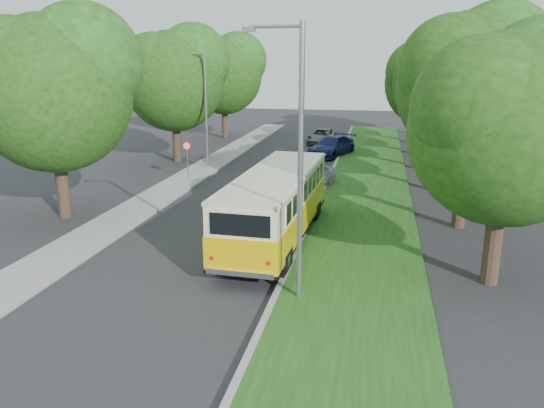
% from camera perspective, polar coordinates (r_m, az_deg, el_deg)
% --- Properties ---
extents(ground, '(120.00, 120.00, 0.00)m').
position_cam_1_polar(ground, '(19.46, -8.68, -5.99)').
color(ground, '#2B2B2E').
rests_on(ground, ground).
extents(curb, '(0.20, 70.00, 0.15)m').
position_cam_1_polar(curb, '(23.22, 3.95, -2.10)').
color(curb, gray).
rests_on(curb, ground).
extents(grass_verge, '(4.50, 70.00, 0.13)m').
position_cam_1_polar(grass_verge, '(23.06, 9.76, -2.45)').
color(grass_verge, '#1D4B14').
rests_on(grass_verge, ground).
extents(sidewalk, '(2.20, 70.00, 0.12)m').
position_cam_1_polar(sidewalk, '(25.64, -15.00, -0.95)').
color(sidewalk, gray).
rests_on(sidewalk, ground).
extents(treeline, '(24.27, 41.91, 9.46)m').
position_cam_1_polar(treeline, '(35.14, 6.27, 13.46)').
color(treeline, '#332319').
rests_on(treeline, ground).
extents(lamppost_near, '(1.71, 0.16, 8.00)m').
position_cam_1_polar(lamppost_near, '(14.89, 2.74, 5.07)').
color(lamppost_near, gray).
rests_on(lamppost_near, ground).
extents(lamppost_far, '(1.71, 0.16, 7.50)m').
position_cam_1_polar(lamppost_far, '(34.93, -7.28, 10.44)').
color(lamppost_far, gray).
rests_on(lamppost_far, ground).
extents(warning_sign, '(0.56, 0.10, 2.50)m').
position_cam_1_polar(warning_sign, '(31.40, -9.12, 5.40)').
color(warning_sign, gray).
rests_on(warning_sign, ground).
extents(vintage_bus, '(2.90, 9.80, 2.88)m').
position_cam_1_polar(vintage_bus, '(20.68, 0.45, -0.31)').
color(vintage_bus, yellow).
rests_on(vintage_bus, ground).
extents(car_silver, '(2.75, 4.31, 1.37)m').
position_cam_1_polar(car_silver, '(29.63, 4.20, 2.94)').
color(car_silver, silver).
rests_on(car_silver, ground).
extents(car_white, '(1.49, 3.93, 1.28)m').
position_cam_1_polar(car_white, '(32.15, 2.82, 3.86)').
color(car_white, silver).
rests_on(car_white, ground).
extents(car_blue, '(3.71, 5.42, 1.46)m').
position_cam_1_polar(car_blue, '(40.04, 6.44, 6.19)').
color(car_blue, '#121E51').
rests_on(car_blue, ground).
extents(car_grey, '(2.48, 4.66, 1.25)m').
position_cam_1_polar(car_grey, '(46.02, 5.41, 7.27)').
color(car_grey, slate).
rests_on(car_grey, ground).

